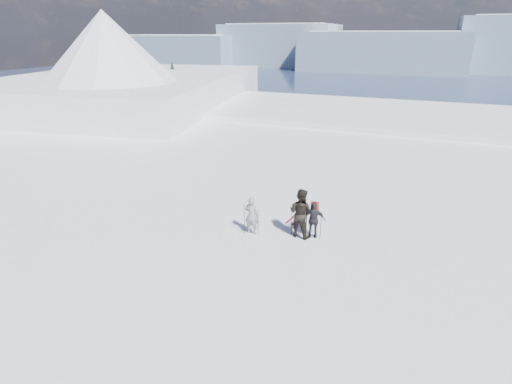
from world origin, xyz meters
TOP-DOWN VIEW (x-y plane):
  - lake_basin at (0.00, 30.00)m, footprint 820.00×820.00m
  - far_mountain_range at (29.60, 454.78)m, footprint 770.00×110.00m
  - near_ridge at (-26.64, 29.20)m, footprint 31.37×35.68m
  - skier_grey at (-1.98, 3.02)m, footprint 0.57×0.38m
  - skier_dark at (-0.14, 3.53)m, footprint 1.10×0.94m
  - skier_pack at (0.38, 3.60)m, footprint 0.94×0.54m
  - backpack at (0.33, 3.85)m, footprint 0.35×0.24m
  - ski_poles at (-0.58, 3.32)m, footprint 2.94×0.70m
  - skis_loose at (-0.79, 5.18)m, footprint 0.39×1.70m

SIDE VIEW (x-z plane):
  - far_mountain_range at x=29.60m, z-range -33.69..19.31m
  - lake_basin at x=0.00m, z-range -42.31..29.31m
  - near_ridge at x=-26.64m, z-range -16.35..9.27m
  - skis_loose at x=-0.79m, z-range 0.00..0.03m
  - ski_poles at x=-0.58m, z-range -0.05..1.31m
  - skier_pack at x=0.38m, z-range 0.00..1.51m
  - skier_grey at x=-1.98m, z-range 0.00..1.55m
  - skier_dark at x=-0.14m, z-range 0.00..1.98m
  - backpack at x=0.33m, z-range 1.51..1.98m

